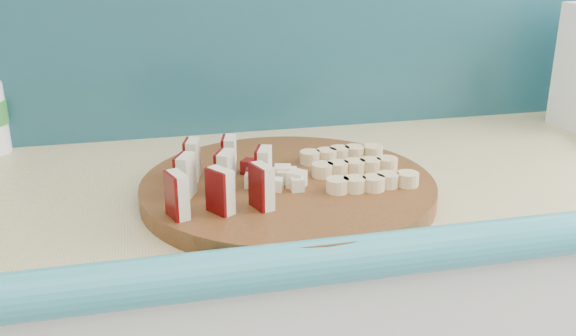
% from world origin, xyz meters
% --- Properties ---
extents(backsplash, '(2.20, 0.02, 0.50)m').
position_xyz_m(backsplash, '(0.10, 1.79, 1.16)').
color(backsplash, teal).
rests_on(backsplash, kitchen_counter).
extents(cutting_board, '(0.47, 0.47, 0.03)m').
position_xyz_m(cutting_board, '(-0.14, 1.42, 0.92)').
color(cutting_board, '#46280F').
rests_on(cutting_board, kitchen_counter).
extents(apple_wedges, '(0.15, 0.18, 0.06)m').
position_xyz_m(apple_wedges, '(-0.25, 1.38, 0.97)').
color(apple_wedges, beige).
rests_on(apple_wedges, cutting_board).
extents(apple_chunks, '(0.08, 0.07, 0.02)m').
position_xyz_m(apple_chunks, '(-0.16, 1.41, 0.95)').
color(apple_chunks, beige).
rests_on(apple_chunks, cutting_board).
extents(banana_slices, '(0.15, 0.18, 0.02)m').
position_xyz_m(banana_slices, '(-0.02, 1.42, 0.95)').
color(banana_slices, '#DCC086').
rests_on(banana_slices, cutting_board).
extents(banana_peel, '(0.21, 0.17, 0.01)m').
position_xyz_m(banana_peel, '(-0.03, 1.58, 0.91)').
color(banana_peel, gold).
rests_on(banana_peel, kitchen_counter).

